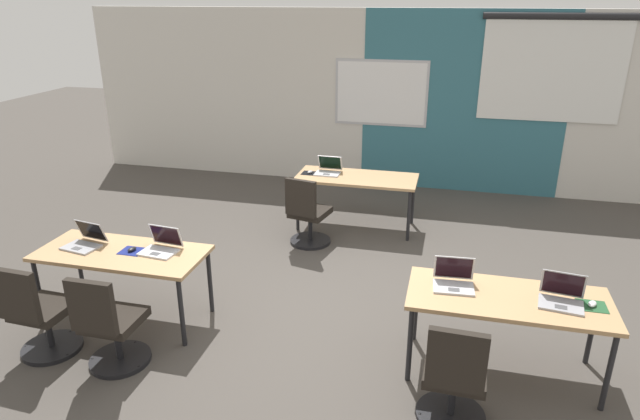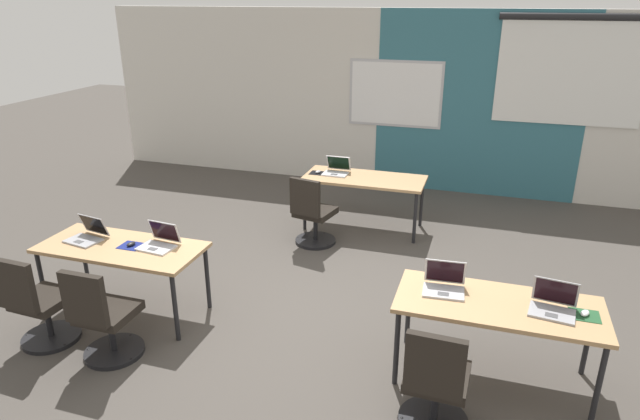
% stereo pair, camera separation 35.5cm
% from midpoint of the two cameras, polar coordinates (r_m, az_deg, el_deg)
% --- Properties ---
extents(ground_plane, '(24.00, 24.00, 0.00)m').
position_cam_midpoint_polar(ground_plane, '(5.70, -2.19, -10.14)').
color(ground_plane, '#47423D').
extents(back_wall_assembly, '(10.00, 0.27, 2.80)m').
position_cam_midpoint_polar(back_wall_assembly, '(9.09, 5.45, 11.34)').
color(back_wall_assembly, silver).
rests_on(back_wall_assembly, ground).
extents(desk_near_left, '(1.60, 0.70, 0.72)m').
position_cam_midpoint_polar(desk_near_left, '(5.63, -21.52, -4.58)').
color(desk_near_left, tan).
rests_on(desk_near_left, ground).
extents(desk_near_right, '(1.60, 0.70, 0.72)m').
position_cam_midpoint_polar(desk_near_right, '(4.70, 16.81, -9.25)').
color(desk_near_right, tan).
rests_on(desk_near_right, ground).
extents(desk_far_center, '(1.60, 0.70, 0.72)m').
position_cam_midpoint_polar(desk_far_center, '(7.38, 2.43, 3.02)').
color(desk_far_center, tan).
rests_on(desk_far_center, ground).
extents(laptop_near_left_end, '(0.38, 0.36, 0.23)m').
position_cam_midpoint_polar(laptop_near_left_end, '(5.84, -24.80, -2.98)').
color(laptop_near_left_end, '#9E9EA3').
rests_on(laptop_near_left_end, desk_near_left).
extents(chair_near_left_end, '(0.52, 0.55, 0.92)m').
position_cam_midpoint_polar(chair_near_left_end, '(5.51, -28.72, -9.75)').
color(chair_near_left_end, black).
rests_on(chair_near_left_end, ground).
extents(laptop_near_left_inner, '(0.36, 0.32, 0.23)m').
position_cam_midpoint_polar(laptop_near_left_inner, '(5.46, -17.92, -3.62)').
color(laptop_near_left_inner, silver).
rests_on(laptop_near_left_inner, desk_near_left).
extents(mousepad_near_left_inner, '(0.22, 0.19, 0.00)m').
position_cam_midpoint_polar(mousepad_near_left_inner, '(5.57, -20.60, -4.02)').
color(mousepad_near_left_inner, navy).
rests_on(mousepad_near_left_inner, desk_near_left).
extents(mouse_near_left_inner, '(0.07, 0.11, 0.03)m').
position_cam_midpoint_polar(mouse_near_left_inner, '(5.56, -20.63, -3.85)').
color(mouse_near_left_inner, black).
rests_on(mouse_near_left_inner, mousepad_near_left_inner).
extents(chair_near_left_inner, '(0.52, 0.54, 0.92)m').
position_cam_midpoint_polar(chair_near_left_inner, '(5.09, -22.81, -11.30)').
color(chair_near_left_inner, black).
rests_on(chair_near_left_inner, ground).
extents(laptop_near_right_end, '(0.36, 0.32, 0.24)m').
position_cam_midpoint_polar(laptop_near_right_end, '(4.69, 21.73, -8.43)').
color(laptop_near_right_end, '#9E9EA3').
rests_on(laptop_near_right_end, desk_near_right).
extents(mousepad_near_right_end, '(0.22, 0.19, 0.00)m').
position_cam_midpoint_polar(mousepad_near_right_end, '(4.76, 24.40, -9.06)').
color(mousepad_near_right_end, '#23512D').
rests_on(mousepad_near_right_end, desk_near_right).
extents(mouse_near_right_end, '(0.09, 0.11, 0.03)m').
position_cam_midpoint_polar(mouse_near_right_end, '(4.75, 24.43, -8.86)').
color(mouse_near_right_end, silver).
rests_on(mouse_near_right_end, mousepad_near_right_end).
extents(laptop_far_left, '(0.33, 0.32, 0.22)m').
position_cam_midpoint_polar(laptop_far_left, '(7.48, -0.50, 4.17)').
color(laptop_far_left, silver).
rests_on(laptop_far_left, desk_far_center).
extents(mousepad_far_left, '(0.22, 0.19, 0.00)m').
position_cam_midpoint_polar(mousepad_far_left, '(7.49, -2.39, 3.82)').
color(mousepad_far_left, black).
rests_on(mousepad_far_left, desk_far_center).
extents(mouse_far_left, '(0.08, 0.11, 0.03)m').
position_cam_midpoint_polar(mouse_far_left, '(7.49, -2.40, 3.95)').
color(mouse_far_left, '#B2B2B7').
rests_on(mouse_far_left, mousepad_far_left).
extents(chair_far_left, '(0.52, 0.58, 0.92)m').
position_cam_midpoint_polar(chair_far_left, '(6.92, -2.76, -0.75)').
color(chair_far_left, black).
rests_on(chair_far_left, ground).
extents(laptop_near_right_inner, '(0.35, 0.30, 0.24)m').
position_cam_midpoint_polar(laptop_near_right_inner, '(4.69, 11.55, -7.19)').
color(laptop_near_right_inner, '#B7B7BC').
rests_on(laptop_near_right_inner, desk_near_right).
extents(chair_near_right_inner, '(0.52, 0.55, 0.92)m').
position_cam_midpoint_polar(chair_near_right_inner, '(4.23, 11.25, -17.14)').
color(chair_near_right_inner, black).
rests_on(chair_near_right_inner, ground).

